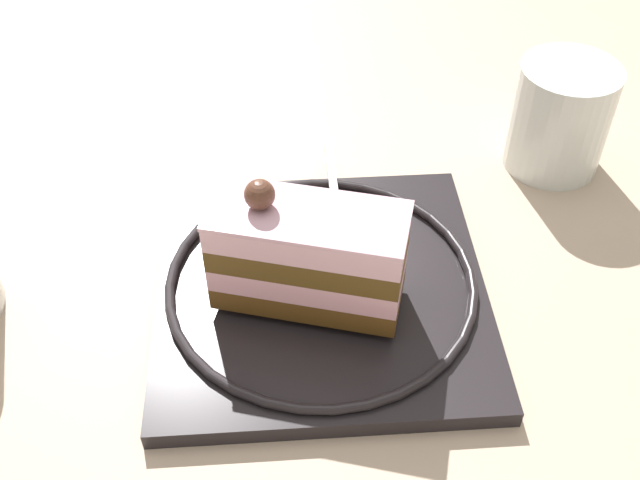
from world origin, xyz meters
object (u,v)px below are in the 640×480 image
Objects in this scene: cake_slice at (308,255)px; fork at (336,195)px; dessert_plate at (320,283)px; drink_glass_near at (559,123)px.

cake_slice is 0.10m from fork.
drink_glass_near is (0.21, 0.10, 0.03)m from dessert_plate.
dessert_plate is 0.05m from cake_slice.
cake_slice is (-0.01, -0.02, 0.04)m from dessert_plate.
cake_slice reaches higher than drink_glass_near.
cake_slice is at bearing -124.61° from dessert_plate.
drink_glass_near is at bearing 25.09° from dessert_plate.
cake_slice is 0.25m from drink_glass_near.
fork is at bearing 65.92° from cake_slice.
drink_glass_near is at bearing 8.71° from fork.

